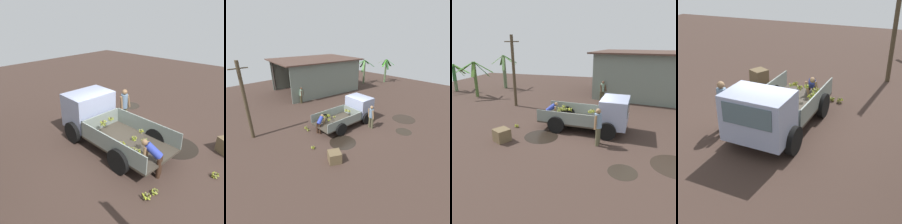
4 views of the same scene
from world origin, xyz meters
The scene contains 16 objects.
ground centered at (0.00, 0.00, 0.00)m, with size 36.00×36.00×0.00m, color #3D2D26.
mud_patch_0 centered at (2.02, -3.59, 0.00)m, with size 1.10×1.10×0.01m, color black.
mud_patch_1 centered at (-2.02, -1.50, 0.00)m, with size 1.70×1.70×0.01m, color black.
mud_patch_2 centered at (3.94, -2.63, 0.00)m, with size 1.80×1.80×0.01m, color black.
cargo_truck centered at (0.88, 0.07, 0.98)m, with size 4.72×2.47×1.86m.
warehouse_shed centered at (4.42, 8.87, 2.71)m, with size 10.29×8.08×3.76m.
utility_pole centered at (-5.88, 3.11, 2.55)m, with size 1.08×0.21×5.00m.
banana_palm_3 centered at (13.54, 5.20, 1.75)m, with size 2.46×2.16×3.19m.
banana_palm_4 centered at (10.66, 6.79, 1.72)m, with size 2.33×2.58×3.22m.
person_foreground_visitor centered at (0.80, -1.59, 0.97)m, with size 0.38×0.62×1.75m.
person_worker_loading centered at (-2.22, 0.52, 0.73)m, with size 0.73×0.62×1.24m.
person_bystander_near_shed centered at (0.08, 6.29, 0.90)m, with size 0.58×0.50×1.61m.
banana_bunch_on_ground_0 centered at (-2.77, 1.23, 0.09)m, with size 0.22×0.22×0.17m.
banana_bunch_on_ground_1 centered at (-3.80, -0.73, 0.10)m, with size 0.25×0.26×0.19m.
banana_bunch_on_ground_2 centered at (-2.72, 1.56, 0.13)m, with size 0.27×0.27×0.22m.
wooden_crate_0 centered at (-3.65, -2.47, 0.30)m, with size 0.66×0.66×0.60m, color brown.
Camera 2 is at (-8.83, -8.03, 6.30)m, focal length 28.00 mm.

